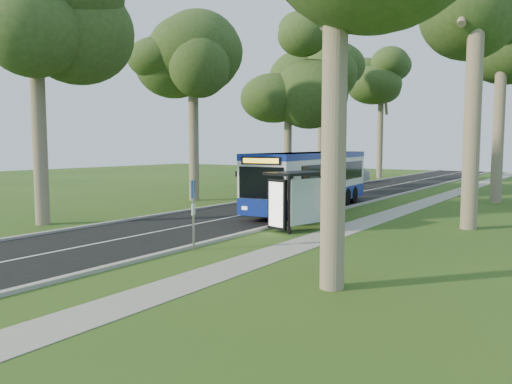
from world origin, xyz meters
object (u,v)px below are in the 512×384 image
bus_shelter (298,190)px  car_silver (350,175)px  bus_stop_sign (193,206)px  litter_bin (325,209)px  car_white (300,181)px  bus (311,180)px

bus_shelter → car_silver: bus_shelter is taller
bus_stop_sign → car_silver: 34.37m
litter_bin → car_silver: (-8.78, 23.42, 0.33)m
litter_bin → car_white: bearing=123.5°
car_white → car_silver: bearing=93.1°
bus_shelter → litter_bin: bearing=113.7°
car_white → car_silver: size_ratio=0.81×
litter_bin → car_silver: car_silver is taller
car_white → bus: bearing=-49.8°
bus_shelter → car_white: size_ratio=0.85×
car_white → car_silver: (0.84, 8.88, 0.12)m
bus_stop_sign → litter_bin: (0.32, 9.88, -1.14)m
bus → bus_stop_sign: bearing=-87.3°
bus_stop_sign → car_white: bearing=88.0°
bus_shelter → litter_bin: size_ratio=3.71×
bus_stop_sign → bus_shelter: size_ratio=0.77×
bus_shelter → car_white: bearing=132.7°
bus_stop_sign → litter_bin: size_ratio=2.86×
bus_stop_sign → bus_shelter: bus_shelter is taller
bus_shelter → car_white: bus_shelter is taller
litter_bin → bus: bearing=130.7°
bus_shelter → car_silver: size_ratio=0.69×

